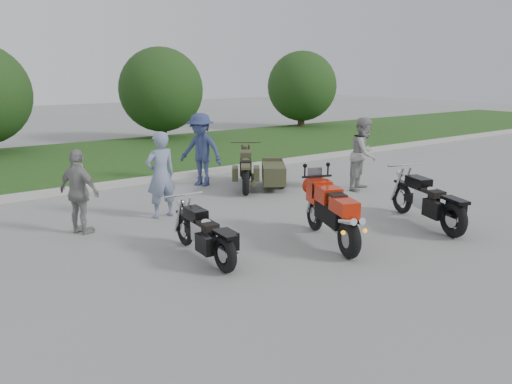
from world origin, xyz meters
TOP-DOWN VIEW (x-y plane):
  - ground at (0.00, 0.00)m, footprint 80.00×80.00m
  - curb at (0.00, 6.00)m, footprint 60.00×0.30m
  - grass_strip at (0.00, 10.15)m, footprint 60.00×8.00m
  - tree_mid_right at (4.00, 13.50)m, footprint 3.60×3.60m
  - tree_far_right at (12.00, 13.50)m, footprint 3.60×3.60m
  - sportbike_red at (0.56, -0.59)m, footprint 0.95×2.09m
  - cruiser_left at (-1.63, 0.07)m, footprint 0.36×2.04m
  - cruiser_right at (2.89, -0.94)m, footprint 0.90×2.28m
  - cruiser_sidecar at (2.12, 3.61)m, footprint 1.91×2.22m
  - person_stripe at (-1.16, 2.72)m, footprint 0.68×0.46m
  - person_grey at (4.19, 2.00)m, footprint 1.11×1.01m
  - person_denim at (1.00, 4.83)m, footprint 1.21×1.44m
  - person_back at (-2.86, 2.62)m, footprint 0.77×1.02m

SIDE VIEW (x-z plane):
  - ground at x=0.00m, z-range 0.00..0.00m
  - grass_strip at x=0.00m, z-range 0.00..0.14m
  - curb at x=0.00m, z-range 0.00..0.15m
  - cruiser_left at x=-1.63m, z-range 0.01..0.79m
  - cruiser_sidecar at x=2.12m, z-range -0.03..0.89m
  - cruiser_right at x=2.89m, z-range 0.01..0.92m
  - sportbike_red at x=0.56m, z-range 0.09..1.13m
  - person_back at x=-2.86m, z-range 0.00..1.62m
  - person_stripe at x=-1.16m, z-range 0.00..1.81m
  - person_grey at x=4.19m, z-range 0.00..1.86m
  - person_denim at x=1.00m, z-range 0.00..1.93m
  - tree_mid_right at x=4.00m, z-range 0.19..4.19m
  - tree_far_right at x=12.00m, z-range 0.19..4.19m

